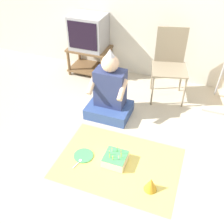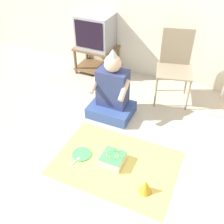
{
  "view_description": "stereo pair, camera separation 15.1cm",
  "coord_description": "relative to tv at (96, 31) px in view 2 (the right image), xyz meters",
  "views": [
    {
      "loc": [
        0.48,
        -1.67,
        2.1
      ],
      "look_at": [
        -0.3,
        0.43,
        0.35
      ],
      "focal_mm": 42.0,
      "sensor_mm": 36.0,
      "label": 1
    },
    {
      "loc": [
        0.62,
        -1.61,
        2.1
      ],
      "look_at": [
        -0.3,
        0.43,
        0.35
      ],
      "focal_mm": 42.0,
      "sensor_mm": 36.0,
      "label": 2
    }
  ],
  "objects": [
    {
      "name": "person_seated",
      "position": [
        0.67,
        -0.9,
        -0.37
      ],
      "size": [
        0.54,
        0.42,
        0.88
      ],
      "color": "#334C8C",
      "rests_on": "ground_plane"
    },
    {
      "name": "ground_plane",
      "position": [
        1.14,
        -1.72,
        -0.67
      ],
      "size": [
        16.0,
        16.0,
        0.0
      ],
      "primitive_type": "plane",
      "color": "#BCB29E"
    },
    {
      "name": "tv_stand",
      "position": [
        -0.0,
        -0.0,
        -0.42
      ],
      "size": [
        0.62,
        0.44,
        0.42
      ],
      "color": "brown",
      "rests_on": "ground_plane"
    },
    {
      "name": "birthday_cake",
      "position": [
        1.02,
        -1.66,
        -0.61
      ],
      "size": [
        0.23,
        0.23,
        0.16
      ],
      "color": "#F4E0C6",
      "rests_on": "party_cloth"
    },
    {
      "name": "paper_plate",
      "position": [
        0.67,
        -1.7,
        -0.65
      ],
      "size": [
        0.21,
        0.21,
        0.01
      ],
      "color": "#4CB266",
      "rests_on": "party_cloth"
    },
    {
      "name": "tv",
      "position": [
        0.0,
        0.0,
        0.0
      ],
      "size": [
        0.5,
        0.42,
        0.49
      ],
      "color": "#99999E",
      "rests_on": "tv_stand"
    },
    {
      "name": "party_cloth",
      "position": [
        1.05,
        -1.66,
        -0.66
      ],
      "size": [
        1.25,
        0.88,
        0.01
      ],
      "color": "#EAD666",
      "rests_on": "ground_plane"
    },
    {
      "name": "plastic_spoon_near",
      "position": [
        0.67,
        -1.79,
        -0.65
      ],
      "size": [
        0.05,
        0.14,
        0.01
      ],
      "color": "white",
      "rests_on": "party_cloth"
    },
    {
      "name": "dust_mop",
      "position": [
        1.92,
        -0.29,
        -0.36
      ],
      "size": [
        0.28,
        0.43,
        1.09
      ],
      "color": "#B2ADA3",
      "rests_on": "ground_plane"
    },
    {
      "name": "party_hat_blue",
      "position": [
        1.44,
        -1.86,
        -0.59
      ],
      "size": [
        0.13,
        0.13,
        0.14
      ],
      "color": "gold",
      "rests_on": "party_cloth"
    },
    {
      "name": "folding_chair",
      "position": [
        1.25,
        -0.2,
        -0.14
      ],
      "size": [
        0.54,
        0.52,
        0.93
      ],
      "color": "gray",
      "rests_on": "ground_plane"
    }
  ]
}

